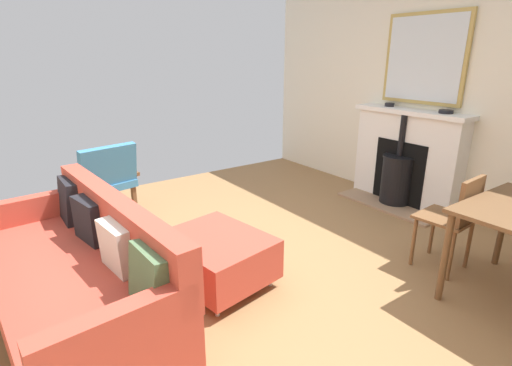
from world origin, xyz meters
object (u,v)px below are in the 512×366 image
sofa (78,273)px  dining_chair_near_fireplace (456,215)px  mantel_bowl_near (389,104)px  mantel_bowl_far (446,111)px  fireplace (404,162)px  ottoman (217,255)px  armchair_accent (104,178)px

sofa → dining_chair_near_fireplace: size_ratio=2.47×
mantel_bowl_near → mantel_bowl_far: bearing=90.0°
sofa → fireplace: bearing=-178.6°
mantel_bowl_far → sofa: bearing=-4.7°
mantel_bowl_near → mantel_bowl_far: 0.72m
fireplace → ottoman: bearing=5.1°
mantel_bowl_near → ottoman: bearing=11.6°
ottoman → dining_chair_near_fireplace: dining_chair_near_fireplace is taller
armchair_accent → dining_chair_near_fireplace: size_ratio=1.02×
mantel_bowl_far → dining_chair_near_fireplace: bearing=36.5°
mantel_bowl_far → dining_chair_near_fireplace: 1.51m
ottoman → dining_chair_near_fireplace: (-1.69, 0.96, 0.26)m
mantel_bowl_near → ottoman: mantel_bowl_near is taller
dining_chair_near_fireplace → armchair_accent: bearing=-53.6°
ottoman → mantel_bowl_near: bearing=-168.4°
sofa → ottoman: (-0.97, 0.16, -0.11)m
fireplace → mantel_bowl_far: bearing=96.2°
mantel_bowl_far → dining_chair_near_fireplace: size_ratio=0.18×
armchair_accent → dining_chair_near_fireplace: bearing=126.4°
fireplace → sofa: 3.72m
fireplace → ottoman: fireplace is taller
ottoman → armchair_accent: armchair_accent is taller
armchair_accent → dining_chair_near_fireplace: (-2.04, 2.77, 0.02)m
mantel_bowl_near → ottoman: (2.78, 0.57, -0.92)m
mantel_bowl_far → armchair_accent: (3.13, -1.97, -0.68)m
sofa → ottoman: sofa is taller
sofa → ottoman: bearing=170.9°
armchair_accent → mantel_bowl_far: bearing=147.9°
fireplace → dining_chair_near_fireplace: fireplace is taller
mantel_bowl_far → fireplace: bearing=-83.8°
mantel_bowl_near → sofa: size_ratio=0.06×
mantel_bowl_far → ottoman: size_ratio=0.17×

